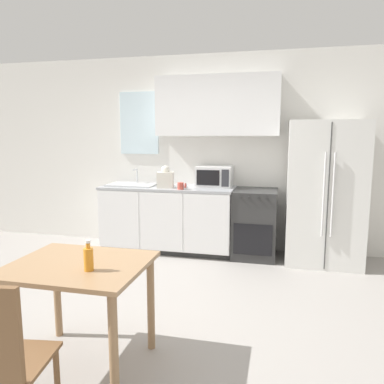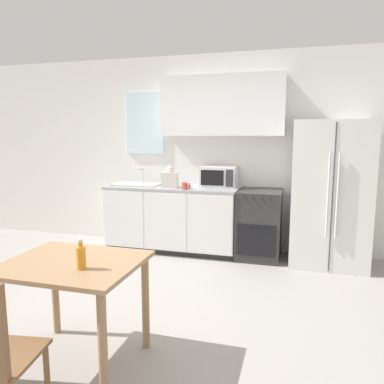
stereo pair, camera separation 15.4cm
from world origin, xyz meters
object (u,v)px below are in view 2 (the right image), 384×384
Objects in this scene: refrigerator at (330,194)px; drink_bottle at (81,257)px; coffee_mug at (185,186)px; microwave at (219,177)px; oven_range at (259,224)px; dining_table at (73,279)px.

drink_bottle is (-1.70, -2.79, -0.06)m from refrigerator.
drink_bottle is at bearing -88.13° from coffee_mug.
coffee_mug is at bearing -136.12° from microwave.
oven_range is 2.97m from drink_bottle.
refrigerator is 1.80m from coffee_mug.
dining_table is at bearing -91.28° from coffee_mug.
coffee_mug reaches higher than drink_bottle.
microwave is 0.53m from coffee_mug.
oven_range is at bearing 14.46° from coffee_mug.
dining_table is at bearing -124.58° from refrigerator.
coffee_mug is (-1.79, -0.21, 0.06)m from refrigerator.
microwave is (-0.57, 0.12, 0.60)m from oven_range.
microwave is (-1.42, 0.15, 0.16)m from refrigerator.
oven_range is at bearing 69.84° from dining_table.
oven_range is 0.50× the size of refrigerator.
oven_range is 0.83m from microwave.
coffee_mug reaches higher than oven_range.
coffee_mug is (-0.94, -0.24, 0.50)m from oven_range.
microwave is at bearing 173.89° from refrigerator.
coffee_mug reaches higher than dining_table.
refrigerator reaches higher than microwave.
drink_bottle is at bearing -106.88° from oven_range.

